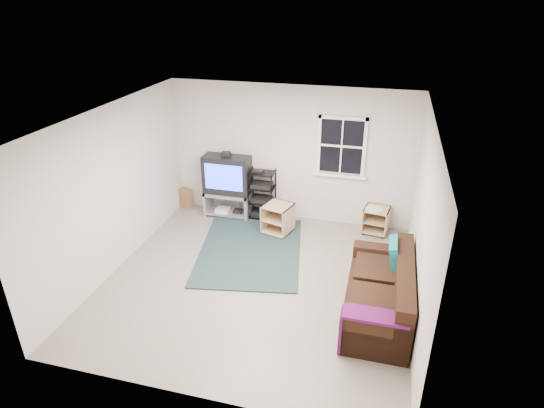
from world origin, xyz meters
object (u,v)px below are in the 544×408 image
(av_rack, at_px, (262,198))
(side_table_right, at_px, (376,218))
(side_table_left, at_px, (279,217))
(sofa, at_px, (381,295))
(tv_unit, at_px, (227,181))

(av_rack, distance_m, side_table_right, 2.20)
(side_table_left, bearing_deg, sofa, -45.17)
(tv_unit, distance_m, sofa, 3.90)
(side_table_right, bearing_deg, tv_unit, -179.39)
(side_table_left, relative_size, sofa, 0.31)
(av_rack, height_order, side_table_right, av_rack)
(side_table_right, xyz_separation_m, sofa, (0.19, -2.40, 0.03))
(sofa, bearing_deg, tv_unit, 142.37)
(av_rack, bearing_deg, side_table_left, -46.00)
(tv_unit, relative_size, side_table_right, 2.60)
(side_table_left, distance_m, sofa, 2.73)
(side_table_left, height_order, sofa, sofa)
(sofa, bearing_deg, side_table_right, 94.45)
(side_table_left, height_order, side_table_right, side_table_left)
(av_rack, relative_size, sofa, 0.52)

